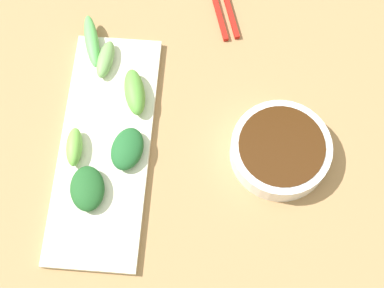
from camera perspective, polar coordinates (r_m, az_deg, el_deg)
name	(u,v)px	position (r m, az deg, el deg)	size (l,w,h in m)	color
tabletop	(175,155)	(0.88, -1.71, -1.14)	(2.10, 2.10, 0.02)	#A37A50
sauce_bowl	(280,150)	(0.86, 8.79, -0.58)	(0.15, 0.15, 0.04)	white
serving_plate	(105,146)	(0.88, -8.62, -0.22)	(0.14, 0.37, 0.01)	silver
broccoli_stalk_0	(135,92)	(0.88, -5.73, 5.18)	(0.03, 0.08, 0.03)	#5DA33F
broccoli_leafy_1	(127,149)	(0.85, -6.46, -0.48)	(0.05, 0.07, 0.03)	#205D2C
broccoli_leafy_2	(87,188)	(0.84, -10.38, -4.38)	(0.05, 0.07, 0.03)	#215726
broccoli_stalk_3	(74,147)	(0.86, -11.64, -0.28)	(0.02, 0.06, 0.03)	#73B949
broccoli_stalk_4	(92,41)	(0.94, -9.95, 10.08)	(0.02, 0.10, 0.02)	#5CBB59
broccoli_stalk_5	(106,59)	(0.92, -8.60, 8.34)	(0.02, 0.07, 0.02)	#71A258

